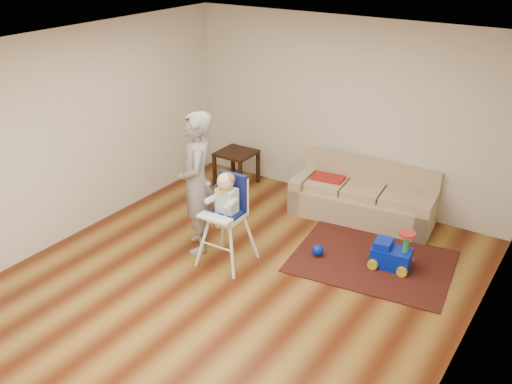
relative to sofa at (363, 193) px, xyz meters
The scene contains 9 objects.
ground 2.40m from the sofa, 103.63° to the right, with size 5.50×5.50×0.00m, color #4A1D0B.
room_envelope 2.39m from the sofa, 107.44° to the right, with size 5.04×5.52×2.72m.
sofa is the anchor object (origin of this frame).
side_table 2.16m from the sofa, behind, with size 0.56×0.56×0.56m, color black, non-canonical shape.
area_rug 1.26m from the sofa, 59.95° to the right, with size 1.91×1.43×0.02m, color black.
ride_on_toy 1.33m from the sofa, 50.82° to the right, with size 0.47×0.33×0.51m, color #061FC4, non-canonical shape.
toy_ball 1.33m from the sofa, 91.01° to the right, with size 0.15×0.15×0.15m, color #061FC4.
high_chair 2.22m from the sofa, 114.24° to the right, with size 0.57×0.57×1.20m.
adult 2.45m from the sofa, 126.14° to the right, with size 0.66×0.44×1.82m, color gray.
Camera 1 is at (3.29, -4.57, 3.81)m, focal length 40.00 mm.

